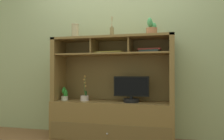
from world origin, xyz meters
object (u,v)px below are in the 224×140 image
potted_orchid (85,96)px  potted_fern (65,95)px  tv_monitor (131,91)px  magazine_stack_centre (111,53)px  media_console (112,108)px  diffuser_bottle (112,32)px  magazine_stack_left (150,51)px  ceramic_vase (75,31)px  potted_succulent (151,29)px

potted_orchid → potted_fern: 0.29m
tv_monitor → magazine_stack_centre: magazine_stack_centre is taller
media_console → diffuser_bottle: 0.99m
potted_fern → diffuser_bottle: diffuser_bottle is taller
media_console → magazine_stack_centre: 0.72m
magazine_stack_left → media_console: bearing=-179.6°
magazine_stack_centre → diffuser_bottle: size_ratio=1.45×
diffuser_bottle → media_console: bearing=90.0°
potted_orchid → ceramic_vase: (-0.14, 0.01, 0.88)m
potted_orchid → diffuser_bottle: diffuser_bottle is taller
diffuser_bottle → ceramic_vase: diffuser_bottle is taller
media_console → tv_monitor: 0.35m
magazine_stack_centre → ceramic_vase: bearing=179.3°
magazine_stack_left → potted_fern: bearing=-177.8°
magazine_stack_left → magazine_stack_centre: 0.50m
diffuser_bottle → ceramic_vase: size_ratio=1.37×
tv_monitor → potted_fern: tv_monitor is taller
magazine_stack_left → ceramic_vase: (-1.01, -0.02, 0.29)m
magazine_stack_centre → potted_succulent: size_ratio=1.80×
magazine_stack_left → tv_monitor: bearing=-170.3°
tv_monitor → ceramic_vase: bearing=178.9°
potted_succulent → ceramic_vase: bearing=-179.8°
tv_monitor → magazine_stack_left: size_ratio=1.58×
tv_monitor → potted_fern: (-0.92, -0.01, -0.07)m
potted_fern → potted_succulent: 1.45m
magazine_stack_centre → diffuser_bottle: (0.01, 0.01, 0.27)m
potted_orchid → magazine_stack_centre: (0.36, 0.00, 0.58)m
potted_succulent → ceramic_vase: size_ratio=1.11×
potted_orchid → potted_succulent: potted_succulent is taller
media_console → magazine_stack_left: size_ratio=5.55×
diffuser_bottle → magazine_stack_left: bearing=2.3°
potted_fern → diffuser_bottle: size_ratio=0.67×
tv_monitor → magazine_stack_centre: size_ratio=1.15×
ceramic_vase → potted_orchid: bearing=-4.2°
media_console → ceramic_vase: ceramic_vase is taller
media_console → tv_monitor: bearing=-7.9°
potted_succulent → magazine_stack_centre: bearing=-178.9°
magazine_stack_centre → ceramic_vase: size_ratio=2.00×
tv_monitor → magazine_stack_left: 0.56m
potted_fern → magazine_stack_left: bearing=2.2°
magazine_stack_centre → potted_succulent: 0.60m
magazine_stack_left → potted_succulent: bearing=-40.9°
magazine_stack_left → magazine_stack_centre: bearing=-176.6°
potted_orchid → magazine_stack_left: bearing=2.3°
potted_fern → magazine_stack_left: magazine_stack_left is taller
potted_succulent → ceramic_vase: (-1.03, -0.00, 0.02)m
diffuser_bottle → ceramic_vase: 0.52m
potted_fern → potted_succulent: bearing=1.2°
potted_fern → media_console: bearing=3.6°
tv_monitor → potted_fern: bearing=-179.6°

